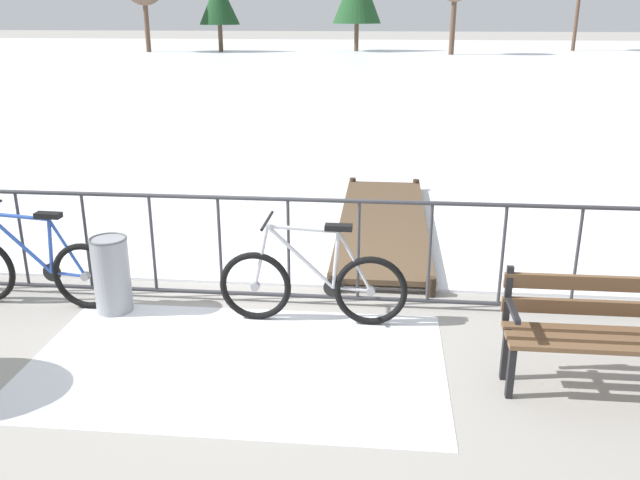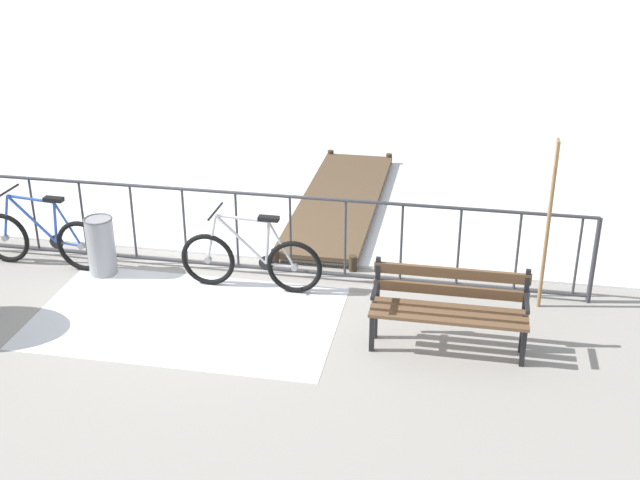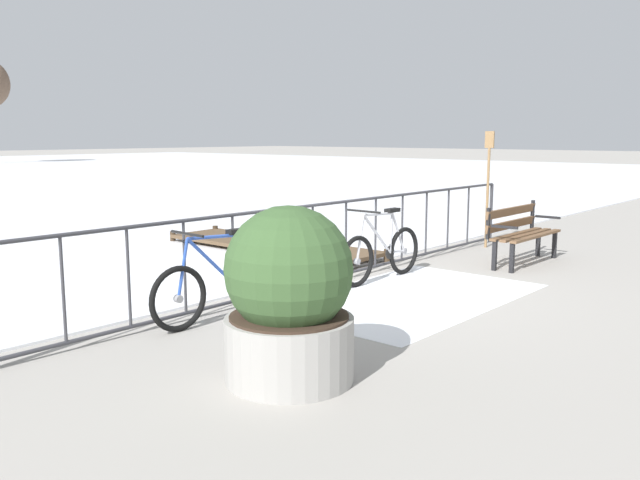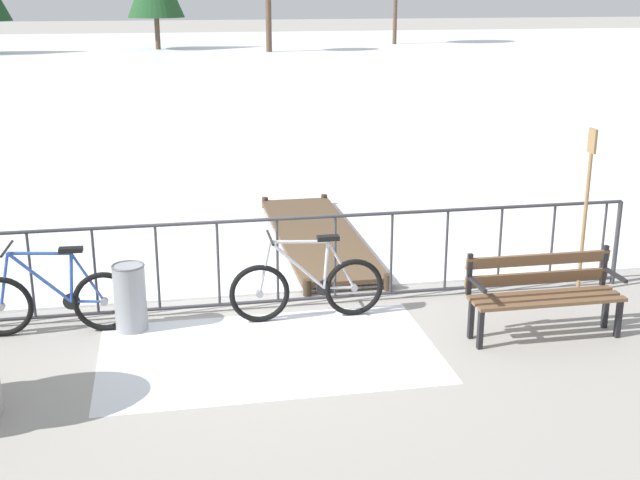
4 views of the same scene
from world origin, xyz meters
TOP-DOWN VIEW (x-y plane):
  - ground_plane at (0.00, 0.00)m, footprint 160.00×160.00m
  - snow_patch at (0.07, -1.20)m, footprint 3.37×2.02m
  - railing_fence at (0.00, 0.00)m, footprint 9.06×0.06m
  - bicycle_near_railing at (0.61, -0.39)m, footprint 1.71×0.52m
  - bicycle_second at (-2.08, -0.29)m, footprint 1.71×0.52m
  - park_bench at (2.94, -1.26)m, footprint 1.60×0.48m
  - planter_with_shrub at (-2.85, -1.98)m, footprint 1.02×1.02m
  - trash_bin at (-1.30, -0.34)m, footprint 0.35×0.35m
  - oar_upright at (3.93, -0.21)m, footprint 0.04×0.16m
  - wooden_dock at (1.22, 2.30)m, footprint 1.10×4.11m

SIDE VIEW (x-z plane):
  - ground_plane at x=0.00m, z-range 0.00..0.00m
  - snow_patch at x=0.07m, z-range 0.00..0.01m
  - wooden_dock at x=1.22m, z-range 0.02..0.22m
  - bicycle_near_railing at x=0.61m, z-range -0.12..0.86m
  - bicycle_second at x=-2.08m, z-range -0.12..0.86m
  - trash_bin at x=-1.30m, z-range 0.01..0.74m
  - park_bench at x=2.94m, z-range 0.07..0.96m
  - railing_fence at x=0.00m, z-range 0.02..1.09m
  - planter_with_shrub at x=-2.85m, z-range -0.03..1.36m
  - oar_upright at x=3.93m, z-range 0.15..2.13m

